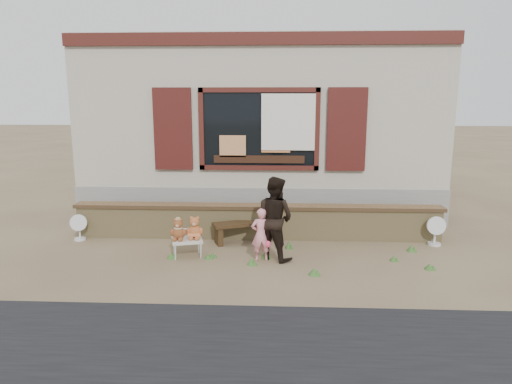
{
  "coord_description": "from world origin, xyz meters",
  "views": [
    {
      "loc": [
        0.38,
        -7.55,
        2.67
      ],
      "look_at": [
        0.0,
        0.6,
        1.0
      ],
      "focal_mm": 32.0,
      "sensor_mm": 36.0,
      "label": 1
    }
  ],
  "objects_px": {
    "teddy_bear_left": "(178,229)",
    "child": "(261,235)",
    "teddy_bear_right": "(195,227)",
    "bench": "(253,226)",
    "folding_chair": "(187,240)",
    "adult": "(275,218)"
  },
  "relations": [
    {
      "from": "child",
      "to": "teddy_bear_left",
      "type": "bearing_deg",
      "value": -15.63
    },
    {
      "from": "teddy_bear_right",
      "to": "child",
      "type": "bearing_deg",
      "value": -25.37
    },
    {
      "from": "bench",
      "to": "folding_chair",
      "type": "height_order",
      "value": "bench"
    },
    {
      "from": "folding_chair",
      "to": "child",
      "type": "xyz_separation_m",
      "value": [
        1.28,
        -0.16,
        0.17
      ]
    },
    {
      "from": "bench",
      "to": "teddy_bear_left",
      "type": "height_order",
      "value": "teddy_bear_left"
    },
    {
      "from": "teddy_bear_left",
      "to": "child",
      "type": "height_order",
      "value": "child"
    },
    {
      "from": "teddy_bear_left",
      "to": "teddy_bear_right",
      "type": "height_order",
      "value": "teddy_bear_right"
    },
    {
      "from": "bench",
      "to": "teddy_bear_right",
      "type": "xyz_separation_m",
      "value": [
        -0.96,
        -0.86,
        0.22
      ]
    },
    {
      "from": "teddy_bear_left",
      "to": "adult",
      "type": "distance_m",
      "value": 1.65
    },
    {
      "from": "bench",
      "to": "adult",
      "type": "height_order",
      "value": "adult"
    },
    {
      "from": "child",
      "to": "adult",
      "type": "xyz_separation_m",
      "value": [
        0.23,
        0.11,
        0.26
      ]
    },
    {
      "from": "bench",
      "to": "folding_chair",
      "type": "xyz_separation_m",
      "value": [
        -1.1,
        -0.9,
        -0.01
      ]
    },
    {
      "from": "teddy_bear_left",
      "to": "bench",
      "type": "bearing_deg",
      "value": 21.64
    },
    {
      "from": "bench",
      "to": "child",
      "type": "relative_size",
      "value": 1.73
    },
    {
      "from": "child",
      "to": "bench",
      "type": "bearing_deg",
      "value": -91.13
    },
    {
      "from": "folding_chair",
      "to": "adult",
      "type": "height_order",
      "value": "adult"
    },
    {
      "from": "folding_chair",
      "to": "teddy_bear_right",
      "type": "xyz_separation_m",
      "value": [
        0.13,
        0.04,
        0.23
      ]
    },
    {
      "from": "teddy_bear_left",
      "to": "child",
      "type": "xyz_separation_m",
      "value": [
        1.41,
        -0.12,
        -0.05
      ]
    },
    {
      "from": "folding_chair",
      "to": "child",
      "type": "distance_m",
      "value": 1.3
    },
    {
      "from": "teddy_bear_left",
      "to": "teddy_bear_right",
      "type": "bearing_deg",
      "value": -0.0
    },
    {
      "from": "adult",
      "to": "teddy_bear_left",
      "type": "bearing_deg",
      "value": 34.65
    },
    {
      "from": "bench",
      "to": "child",
      "type": "distance_m",
      "value": 1.09
    }
  ]
}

